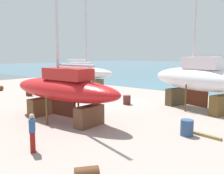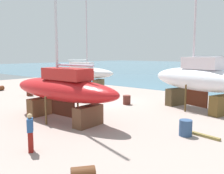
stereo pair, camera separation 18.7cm
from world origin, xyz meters
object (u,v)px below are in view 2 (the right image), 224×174
(sailboat_small_center, at_px, (63,89))
(worker, at_px, (30,132))
(sailboat_large_starboard, at_px, (84,73))
(barrel_tipped_right, at_px, (186,128))
(barrel_tipped_left, at_px, (127,100))
(barrel_rust_mid, at_px, (30,91))
(barrel_tipped_center, at_px, (0,88))
(barrel_tar_black, at_px, (47,85))
(sailboat_far_slipway, at_px, (198,79))

(sailboat_small_center, bearing_deg, worker, 123.85)
(sailboat_large_starboard, distance_m, barrel_tipped_right, 18.15)
(worker, height_order, barrel_tipped_left, worker)
(barrel_tipped_right, bearing_deg, sailboat_large_starboard, 152.86)
(worker, xyz_separation_m, barrel_rust_mid, (-13.08, 8.05, -0.39))
(worker, relative_size, barrel_tipped_center, 1.85)
(barrel_tipped_left, relative_size, barrel_tar_black, 0.88)
(barrel_rust_mid, relative_size, barrel_tipped_right, 1.15)
(barrel_tipped_right, distance_m, barrel_tar_black, 20.76)
(barrel_rust_mid, relative_size, barrel_tar_black, 1.11)
(sailboat_large_starboard, bearing_deg, worker, -65.81)
(sailboat_large_starboard, height_order, barrel_tipped_right, sailboat_large_starboard)
(sailboat_far_slipway, height_order, barrel_tipped_center, sailboat_far_slipway)
(barrel_tipped_right, height_order, barrel_tipped_left, barrel_tipped_right)
(sailboat_large_starboard, xyz_separation_m, worker, (11.99, -14.51, -1.06))
(worker, bearing_deg, barrel_rust_mid, -86.04)
(barrel_tipped_center, bearing_deg, barrel_tipped_left, 11.02)
(barrel_tipped_right, xyz_separation_m, barrel_tipped_center, (-22.81, 1.47, -0.14))
(barrel_tipped_center, bearing_deg, barrel_tipped_right, -3.68)
(worker, height_order, barrel_rust_mid, worker)
(sailboat_small_center, bearing_deg, barrel_rust_mid, -23.03)
(barrel_tar_black, bearing_deg, sailboat_large_starboard, 32.61)
(sailboat_small_center, xyz_separation_m, barrel_tar_black, (-12.78, 7.85, -1.55))
(barrel_tipped_right, bearing_deg, worker, -123.25)
(sailboat_small_center, distance_m, barrel_rust_mid, 10.85)
(barrel_tipped_right, relative_size, barrel_tar_black, 0.96)
(sailboat_far_slipway, relative_size, sailboat_large_starboard, 1.39)
(sailboat_large_starboard, bearing_deg, barrel_tar_black, -162.76)
(sailboat_small_center, relative_size, barrel_tipped_left, 19.09)
(barrel_tipped_right, bearing_deg, barrel_tar_black, 163.79)
(barrel_tar_black, bearing_deg, barrel_tipped_right, -16.21)
(sailboat_far_slipway, height_order, barrel_tipped_left, sailboat_far_slipway)
(worker, height_order, barrel_tipped_right, worker)
(barrel_tipped_right, bearing_deg, sailboat_small_center, -163.97)
(barrel_tar_black, xyz_separation_m, barrel_tipped_center, (-2.87, -4.33, -0.15))
(sailboat_small_center, bearing_deg, barrel_tipped_center, -14.73)
(barrel_tipped_left, bearing_deg, sailboat_large_starboard, 157.43)
(sailboat_far_slipway, xyz_separation_m, worker, (-2.16, -12.51, -1.44))
(worker, bearing_deg, barrel_tipped_center, -76.87)
(worker, relative_size, barrel_rust_mid, 1.77)
(sailboat_far_slipway, distance_m, sailboat_large_starboard, 14.29)
(sailboat_small_center, xyz_separation_m, barrel_tipped_left, (0.02, 6.58, -1.60))
(worker, relative_size, barrel_tipped_right, 2.03)
(sailboat_small_center, height_order, barrel_tipped_left, sailboat_small_center)
(sailboat_large_starboard, xyz_separation_m, barrel_tipped_right, (16.09, -8.25, -1.51))
(barrel_rust_mid, bearing_deg, barrel_tipped_center, -176.70)
(barrel_tipped_center, bearing_deg, worker, -22.46)
(sailboat_small_center, xyz_separation_m, worker, (3.05, -4.21, -1.11))
(barrel_tipped_left, height_order, barrel_tar_black, barrel_tar_black)
(worker, xyz_separation_m, barrel_tipped_left, (-3.02, 10.78, -0.49))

